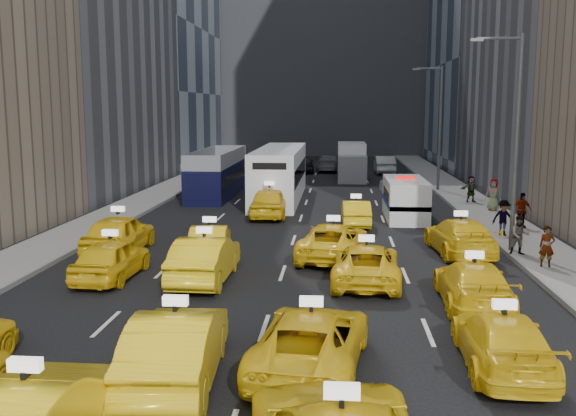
% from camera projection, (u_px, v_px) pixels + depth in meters
% --- Properties ---
extents(ground, '(160.00, 160.00, 0.00)m').
position_uv_depth(ground, '(255.00, 355.00, 15.84)').
color(ground, black).
rests_on(ground, ground).
extents(sidewalk_west, '(3.00, 90.00, 0.15)m').
position_uv_depth(sidewalk_west, '(143.00, 202.00, 41.25)').
color(sidewalk_west, gray).
rests_on(sidewalk_west, ground).
extents(sidewalk_east, '(3.00, 90.00, 0.15)m').
position_uv_depth(sidewalk_east, '(475.00, 205.00, 39.66)').
color(sidewalk_east, gray).
rests_on(sidewalk_east, ground).
extents(curb_west, '(0.15, 90.00, 0.18)m').
position_uv_depth(curb_west, '(165.00, 202.00, 41.14)').
color(curb_west, slate).
rests_on(curb_west, ground).
extents(curb_east, '(0.15, 90.00, 0.18)m').
position_uv_depth(curb_east, '(451.00, 205.00, 39.77)').
color(curb_east, slate).
rests_on(curb_east, ground).
extents(building_backdrop, '(30.00, 12.00, 40.00)m').
position_uv_depth(building_backdrop, '(324.00, 0.00, 83.67)').
color(building_backdrop, slate).
rests_on(building_backdrop, ground).
extents(streetlight_near, '(2.15, 0.22, 9.00)m').
position_uv_depth(streetlight_near, '(514.00, 136.00, 26.21)').
color(streetlight_near, '#595B60').
rests_on(streetlight_near, ground).
extents(streetlight_far, '(2.15, 0.22, 9.00)m').
position_uv_depth(streetlight_far, '(439.00, 124.00, 45.91)').
color(streetlight_far, '#595B60').
rests_on(streetlight_far, ground).
extents(taxi_5, '(2.07, 5.13, 1.66)m').
position_uv_depth(taxi_5, '(177.00, 346.00, 14.20)').
color(taxi_5, yellow).
rests_on(taxi_5, ground).
extents(taxi_6, '(2.95, 5.35, 1.42)m').
position_uv_depth(taxi_6, '(311.00, 340.00, 14.92)').
color(taxi_6, yellow).
rests_on(taxi_6, ground).
extents(taxi_7, '(2.01, 4.66, 1.34)m').
position_uv_depth(taxi_7, '(503.00, 341.00, 14.96)').
color(taxi_7, yellow).
rests_on(taxi_7, ground).
extents(taxi_8, '(1.89, 4.37, 1.47)m').
position_uv_depth(taxi_8, '(111.00, 259.00, 22.78)').
color(taxi_8, yellow).
rests_on(taxi_8, ground).
extents(taxi_9, '(1.78, 4.93, 1.62)m').
position_uv_depth(taxi_9, '(205.00, 259.00, 22.50)').
color(taxi_9, yellow).
rests_on(taxi_9, ground).
extents(taxi_10, '(2.48, 5.02, 1.37)m').
position_uv_depth(taxi_10, '(366.00, 264.00, 22.30)').
color(taxi_10, yellow).
rests_on(taxi_10, ground).
extents(taxi_11, '(2.09, 4.89, 1.41)m').
position_uv_depth(taxi_11, '(473.00, 284.00, 19.66)').
color(taxi_11, yellow).
rests_on(taxi_11, ground).
extents(taxi_12, '(1.99, 4.91, 1.67)m').
position_uv_depth(taxi_12, '(119.00, 234.00, 26.82)').
color(taxi_12, yellow).
rests_on(taxi_12, ground).
extents(taxi_13, '(1.89, 4.28, 1.37)m').
position_uv_depth(taxi_13, '(210.00, 241.00, 26.06)').
color(taxi_13, yellow).
rests_on(taxi_13, ground).
extents(taxi_14, '(3.10, 5.49, 1.45)m').
position_uv_depth(taxi_14, '(333.00, 241.00, 25.87)').
color(taxi_14, yellow).
rests_on(taxi_14, ground).
extents(taxi_15, '(2.53, 5.36, 1.51)m').
position_uv_depth(taxi_15, '(460.00, 237.00, 26.65)').
color(taxi_15, yellow).
rests_on(taxi_15, ground).
extents(taxi_16, '(2.07, 4.96, 1.68)m').
position_uv_depth(taxi_16, '(269.00, 202.00, 35.74)').
color(taxi_16, yellow).
rests_on(taxi_16, ground).
extents(taxi_17, '(1.50, 4.05, 1.32)m').
position_uv_depth(taxi_17, '(356.00, 213.00, 33.20)').
color(taxi_17, yellow).
rests_on(taxi_17, ground).
extents(nypd_van, '(2.65, 5.67, 2.36)m').
position_uv_depth(nypd_van, '(405.00, 200.00, 35.18)').
color(nypd_van, silver).
rests_on(nypd_van, ground).
extents(double_decker, '(2.72, 10.82, 3.13)m').
position_uv_depth(double_decker, '(217.00, 173.00, 44.46)').
color(double_decker, black).
rests_on(double_decker, ground).
extents(city_bus, '(3.93, 13.41, 3.41)m').
position_uv_depth(city_bus, '(280.00, 174.00, 42.55)').
color(city_bus, silver).
rests_on(city_bus, ground).
extents(box_truck, '(2.34, 6.76, 3.09)m').
position_uv_depth(box_truck, '(352.00, 162.00, 54.16)').
color(box_truck, white).
rests_on(box_truck, ground).
extents(misc_car_0, '(1.99, 4.32, 1.37)m').
position_uv_depth(misc_car_0, '(395.00, 186.00, 44.66)').
color(misc_car_0, '#ABADB3').
rests_on(misc_car_0, ground).
extents(misc_car_1, '(2.44, 5.10, 1.40)m').
position_uv_depth(misc_car_1, '(240.00, 169.00, 56.59)').
color(misc_car_1, black).
rests_on(misc_car_1, ground).
extents(misc_car_2, '(2.75, 5.71, 1.60)m').
position_uv_depth(misc_car_2, '(329.00, 163.00, 61.57)').
color(misc_car_2, slate).
rests_on(misc_car_2, ground).
extents(misc_car_3, '(2.29, 4.82, 1.59)m').
position_uv_depth(misc_car_3, '(303.00, 164.00, 60.45)').
color(misc_car_3, black).
rests_on(misc_car_3, ground).
extents(misc_car_4, '(1.80, 5.02, 1.65)m').
position_uv_depth(misc_car_4, '(384.00, 165.00, 59.60)').
color(misc_car_4, '#B2B6BB').
rests_on(misc_car_4, ground).
extents(pedestrian_0, '(0.61, 0.44, 1.55)m').
position_uv_depth(pedestrian_0, '(547.00, 246.00, 23.94)').
color(pedestrian_0, gray).
rests_on(pedestrian_0, sidewalk_east).
extents(pedestrian_1, '(0.79, 0.44, 1.61)m').
position_uv_depth(pedestrian_1, '(520.00, 235.00, 25.91)').
color(pedestrian_1, gray).
rests_on(pedestrian_1, sidewalk_east).
extents(pedestrian_2, '(1.12, 0.57, 1.66)m').
position_uv_depth(pedestrian_2, '(504.00, 218.00, 29.81)').
color(pedestrian_2, gray).
rests_on(pedestrian_2, sidewalk_east).
extents(pedestrian_3, '(1.09, 0.63, 1.76)m').
position_uv_depth(pedestrian_3, '(521.00, 210.00, 31.71)').
color(pedestrian_3, gray).
rests_on(pedestrian_3, sidewalk_east).
extents(pedestrian_4, '(1.02, 0.79, 1.85)m').
position_uv_depth(pedestrian_4, '(493.00, 194.00, 37.18)').
color(pedestrian_4, gray).
rests_on(pedestrian_4, sidewalk_east).
extents(pedestrian_5, '(1.58, 0.76, 1.64)m').
position_uv_depth(pedestrian_5, '(471.00, 189.00, 40.49)').
color(pedestrian_5, gray).
rests_on(pedestrian_5, sidewalk_east).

